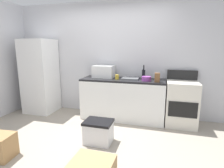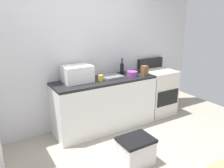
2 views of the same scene
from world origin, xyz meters
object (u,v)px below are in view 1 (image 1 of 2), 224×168
object	(u,v)px
coffee_mug	(117,77)
storage_bin	(98,131)
mixing_bowl	(146,79)
refrigerator	(40,76)
wine_bottle	(144,74)
microwave	(104,72)
knife_block	(157,78)
stove_oven	(181,103)

from	to	relation	value
coffee_mug	storage_bin	distance (m)	1.31
mixing_bowl	storage_bin	bearing A→B (deg)	-122.68
refrigerator	wine_bottle	distance (m)	2.49
microwave	coffee_mug	bearing A→B (deg)	-23.24
microwave	storage_bin	world-z (taller)	microwave
knife_block	storage_bin	world-z (taller)	knife_block
refrigerator	knife_block	size ratio (longest dim) A/B	9.78
stove_oven	knife_block	distance (m)	0.74
wine_bottle	storage_bin	world-z (taller)	wine_bottle
mixing_bowl	microwave	bearing A→B (deg)	170.01
wine_bottle	storage_bin	xyz separation A→B (m)	(-0.59, -1.25, -0.82)
stove_oven	coffee_mug	world-z (taller)	stove_oven
refrigerator	microwave	size ratio (longest dim) A/B	3.83
stove_oven	mixing_bowl	bearing A→B (deg)	-172.15
refrigerator	wine_bottle	world-z (taller)	refrigerator
stove_oven	refrigerator	bearing A→B (deg)	-179.03
coffee_mug	microwave	bearing A→B (deg)	156.76
refrigerator	coffee_mug	bearing A→B (deg)	-0.63
refrigerator	stove_oven	world-z (taller)	refrigerator
refrigerator	mixing_bowl	size ratio (longest dim) A/B	9.26
stove_oven	knife_block	xyz separation A→B (m)	(-0.50, -0.18, 0.52)
microwave	knife_block	bearing A→B (deg)	-11.90
coffee_mug	knife_block	bearing A→B (deg)	-6.85
refrigerator	coffee_mug	size ratio (longest dim) A/B	17.60
knife_block	storage_bin	xyz separation A→B (m)	(-0.89, -0.97, -0.80)
refrigerator	coffee_mug	distance (m)	1.94
knife_block	stove_oven	bearing A→B (deg)	19.68
microwave	wine_bottle	bearing A→B (deg)	2.35
wine_bottle	knife_block	xyz separation A→B (m)	(0.30, -0.29, -0.02)
coffee_mug	stove_oven	bearing A→B (deg)	3.28
stove_oven	storage_bin	world-z (taller)	stove_oven
microwave	knife_block	distance (m)	1.21
wine_bottle	knife_block	distance (m)	0.41
wine_bottle	stove_oven	bearing A→B (deg)	-7.83
wine_bottle	coffee_mug	bearing A→B (deg)	-161.11
stove_oven	wine_bottle	bearing A→B (deg)	172.17
mixing_bowl	storage_bin	size ratio (longest dim) A/B	0.41
coffee_mug	storage_bin	bearing A→B (deg)	-92.63
coffee_mug	wine_bottle	bearing A→B (deg)	18.89
mixing_bowl	storage_bin	xyz separation A→B (m)	(-0.67, -1.04, -0.75)
mixing_bowl	stove_oven	bearing A→B (deg)	7.85
stove_oven	wine_bottle	world-z (taller)	wine_bottle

